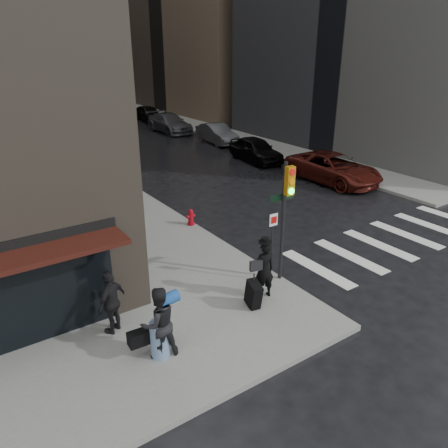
{
  "coord_description": "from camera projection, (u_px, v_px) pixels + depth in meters",
  "views": [
    {
      "loc": [
        -6.19,
        -7.69,
        6.9
      ],
      "look_at": [
        1.36,
        3.3,
        1.3
      ],
      "focal_mm": 35.0,
      "sensor_mm": 36.0,
      "label": 1
    }
  ],
  "objects": [
    {
      "name": "parked_car_3",
      "position": [
        169.0,
        123.0,
        35.58
      ],
      "size": [
        2.11,
        5.11,
        1.48
      ],
      "primitive_type": "imported",
      "rotation": [
        0.0,
        0.0,
        0.01
      ],
      "color": "#424248",
      "rests_on": "ground"
    },
    {
      "name": "fire_hydrant",
      "position": [
        191.0,
        218.0,
        17.26
      ],
      "size": [
        0.36,
        0.29,
        0.65
      ],
      "rotation": [
        0.0,
        0.0,
        -0.01
      ],
      "color": "maroon",
      "rests_on": "ground"
    },
    {
      "name": "sidewalk_right",
      "position": [
        186.0,
        123.0,
        39.28
      ],
      "size": [
        3.0,
        50.0,
        0.15
      ],
      "primitive_type": "cube",
      "color": "slate",
      "rests_on": "ground"
    },
    {
      "name": "bldg_right_far",
      "position": [
        152.0,
        0.0,
        64.55
      ],
      "size": [
        22.0,
        20.0,
        25.0
      ],
      "primitive_type": "cube",
      "color": "slate",
      "rests_on": "ground"
    },
    {
      "name": "crosswalk",
      "position": [
        393.0,
        239.0,
        16.42
      ],
      "size": [
        8.5,
        3.0,
        0.01
      ],
      "color": "silver",
      "rests_on": "ground"
    },
    {
      "name": "man_overcoat",
      "position": [
        262.0,
        274.0,
        12.1
      ],
      "size": [
        1.13,
        0.9,
        1.88
      ],
      "rotation": [
        0.0,
        0.0,
        2.94
      ],
      "color": "black",
      "rests_on": "ground"
    },
    {
      "name": "ground",
      "position": [
        252.0,
        319.0,
        11.74
      ],
      "size": [
        140.0,
        140.0,
        0.0
      ],
      "primitive_type": "plane",
      "color": "black",
      "rests_on": "ground"
    },
    {
      "name": "traffic_light",
      "position": [
        285.0,
        207.0,
        12.48
      ],
      "size": [
        0.92,
        0.43,
        3.68
      ],
      "rotation": [
        0.0,
        0.0,
        -0.04
      ],
      "color": "black",
      "rests_on": "ground"
    },
    {
      "name": "parked_car_2",
      "position": [
        217.0,
        134.0,
        31.71
      ],
      "size": [
        1.75,
        4.27,
        1.38
      ],
      "primitive_type": "imported",
      "rotation": [
        0.0,
        0.0,
        -0.07
      ],
      "color": "#454549",
      "rests_on": "ground"
    },
    {
      "name": "sidewalk_left",
      "position": [
        27.0,
        141.0,
        32.23
      ],
      "size": [
        4.0,
        50.0,
        0.15
      ],
      "primitive_type": "cube",
      "color": "slate",
      "rests_on": "ground"
    },
    {
      "name": "parked_car_4",
      "position": [
        148.0,
        113.0,
        40.35
      ],
      "size": [
        1.83,
        4.27,
        1.44
      ],
      "primitive_type": "imported",
      "rotation": [
        0.0,
        0.0,
        0.03
      ],
      "color": "black",
      "rests_on": "ground"
    },
    {
      "name": "parked_car_1",
      "position": [
        256.0,
        149.0,
        26.88
      ],
      "size": [
        2.13,
        4.46,
        1.47
      ],
      "primitive_type": "imported",
      "rotation": [
        0.0,
        0.0,
        -0.09
      ],
      "color": "black",
      "rests_on": "ground"
    },
    {
      "name": "parked_car_0",
      "position": [
        333.0,
        168.0,
        22.89
      ],
      "size": [
        2.61,
        5.44,
        1.49
      ],
      "primitive_type": "imported",
      "rotation": [
        0.0,
        0.0,
        0.03
      ],
      "color": "#46130E",
      "rests_on": "ground"
    },
    {
      "name": "man_jeans",
      "position": [
        158.0,
        323.0,
        9.82
      ],
      "size": [
        1.26,
        0.72,
        1.77
      ],
      "rotation": [
        0.0,
        0.0,
        3.09
      ],
      "color": "black",
      "rests_on": "ground"
    },
    {
      "name": "man_greycoat",
      "position": [
        112.0,
        302.0,
        10.7
      ],
      "size": [
        1.05,
        0.89,
        1.68
      ],
      "rotation": [
        0.0,
        0.0,
        3.72
      ],
      "color": "black",
      "rests_on": "ground"
    }
  ]
}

